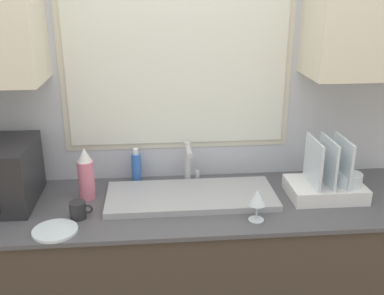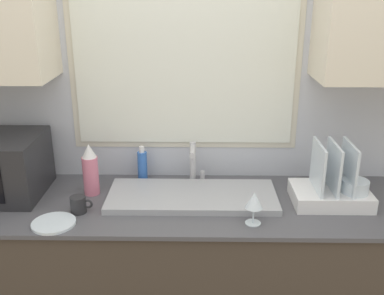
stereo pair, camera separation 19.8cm
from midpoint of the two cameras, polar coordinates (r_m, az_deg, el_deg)
The scene contains 10 objects.
countertop at distance 2.36m, azimuth -3.63°, elevation -16.78°, with size 2.32×0.64×0.91m.
wall_back at distance 2.23m, azimuth -4.40°, elevation 8.14°, with size 6.00×0.38×2.60m.
sink_basin at distance 2.13m, azimuth -2.80°, elevation -6.26°, with size 0.79×0.34×0.03m.
faucet at distance 2.25m, azimuth -2.92°, elevation -1.70°, with size 0.08×0.16×0.22m.
dish_rack at distance 2.20m, azimuth 14.44°, elevation -4.42°, with size 0.35×0.25×0.29m.
spray_bottle at distance 2.18m, azimuth -15.88°, elevation -3.38°, with size 0.08×0.08×0.25m.
soap_bottle at distance 2.31m, azimuth -9.53°, elevation -2.56°, with size 0.05×0.05×0.18m.
mug_near_sink at distance 2.05m, azimuth -16.98°, elevation -7.70°, with size 0.10×0.07×0.08m.
wine_glass at distance 1.92m, azimuth 5.37°, elevation -6.50°, with size 0.08×0.08×0.15m.
small_plate at distance 1.99m, azimuth -19.82°, elevation -9.99°, with size 0.19×0.19×0.01m.
Camera 1 is at (-0.13, -1.58, 1.87)m, focal length 42.00 mm.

